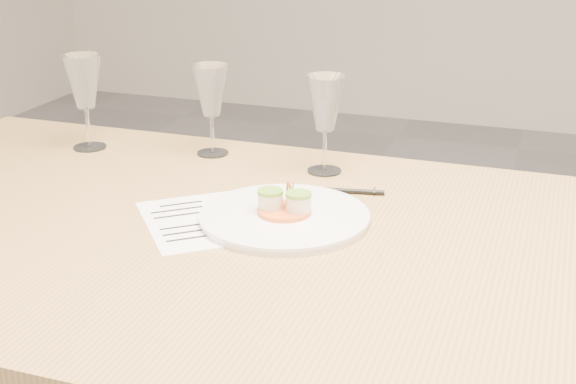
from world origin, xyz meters
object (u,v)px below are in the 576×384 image
(recipe_sheet, at_px, (202,220))
(wine_glass_0, at_px, (84,83))
(wine_glass_1, at_px, (211,92))
(ballpoint_pen, at_px, (349,191))
(dining_table, at_px, (416,293))
(wine_glass_2, at_px, (325,105))
(dinner_plate, at_px, (285,215))

(recipe_sheet, relative_size, wine_glass_0, 1.48)
(recipe_sheet, height_order, wine_glass_1, wine_glass_1)
(ballpoint_pen, height_order, wine_glass_0, wine_glass_0)
(dining_table, height_order, wine_glass_1, wine_glass_1)
(wine_glass_0, height_order, wine_glass_1, wine_glass_0)
(dining_table, relative_size, wine_glass_1, 11.66)
(wine_glass_2, bearing_deg, recipe_sheet, -111.72)
(dining_table, distance_m, wine_glass_0, 0.93)
(wine_glass_2, bearing_deg, ballpoint_pen, -51.85)
(dinner_plate, height_order, wine_glass_0, wine_glass_0)
(recipe_sheet, height_order, wine_glass_0, wine_glass_0)
(wine_glass_0, bearing_deg, wine_glass_2, 2.12)
(dinner_plate, distance_m, recipe_sheet, 0.15)
(dinner_plate, relative_size, recipe_sheet, 0.96)
(ballpoint_pen, xyz_separation_m, wine_glass_0, (-0.65, 0.09, 0.15))
(dining_table, height_order, wine_glass_2, wine_glass_2)
(wine_glass_0, distance_m, wine_glass_2, 0.57)
(recipe_sheet, relative_size, ballpoint_pen, 2.31)
(dinner_plate, relative_size, ballpoint_pen, 2.22)
(dinner_plate, xyz_separation_m, wine_glass_0, (-0.58, 0.26, 0.14))
(recipe_sheet, xyz_separation_m, wine_glass_0, (-0.43, 0.31, 0.15))
(ballpoint_pen, height_order, wine_glass_1, wine_glass_1)
(wine_glass_1, bearing_deg, wine_glass_0, -169.50)
(wine_glass_2, bearing_deg, wine_glass_0, -177.88)
(wine_glass_0, bearing_deg, ballpoint_pen, -7.64)
(wine_glass_0, relative_size, wine_glass_1, 1.06)
(recipe_sheet, bearing_deg, ballpoint_pen, 6.47)
(dining_table, distance_m, ballpoint_pen, 0.32)
(recipe_sheet, distance_m, ballpoint_pen, 0.31)
(dining_table, height_order, dinner_plate, dinner_plate)
(wine_glass_0, bearing_deg, wine_glass_1, 10.50)
(ballpoint_pen, bearing_deg, dinner_plate, -123.32)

